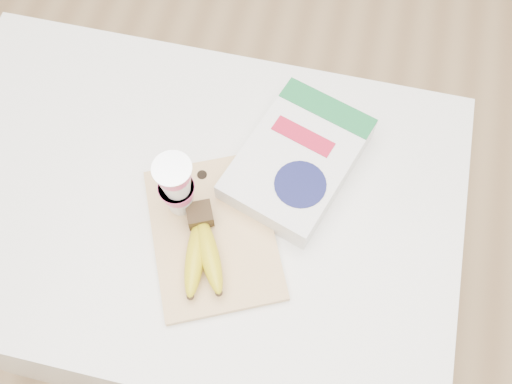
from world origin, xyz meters
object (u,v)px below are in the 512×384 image
yogurt_stack (176,186)px  bananas (202,249)px  cereal_box (297,160)px  cutting_board (213,234)px  table (203,262)px

yogurt_stack → bananas: bearing=-52.5°
yogurt_stack → cereal_box: yogurt_stack is taller
cutting_board → cereal_box: bearing=29.8°
cutting_board → yogurt_stack: bearing=126.6°
yogurt_stack → cereal_box: size_ratio=0.48×
table → cereal_box: bearing=29.5°
table → cutting_board: 0.43m
yogurt_stack → cereal_box: bearing=34.9°
bananas → cereal_box: 0.26m
table → bananas: 0.47m
cereal_box → bananas: bearing=-102.6°
table → bananas: bearing=-58.3°
cutting_board → bananas: bearing=-124.9°
cutting_board → bananas: size_ratio=1.62×
table → cereal_box: cereal_box is taller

